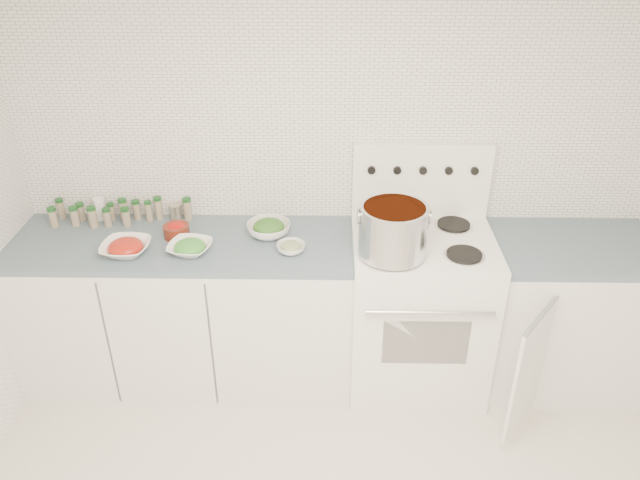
{
  "coord_description": "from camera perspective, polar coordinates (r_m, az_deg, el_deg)",
  "views": [
    {
      "loc": [
        -0.03,
        -1.7,
        2.58
      ],
      "look_at": [
        -0.08,
        1.14,
        0.95
      ],
      "focal_mm": 35.0,
      "sensor_mm": 36.0,
      "label": 1
    }
  ],
  "objects": [
    {
      "name": "counter_left",
      "position": [
        3.68,
        -11.81,
        -6.22
      ],
      "size": [
        1.85,
        0.62,
        0.9
      ],
      "color": "white",
      "rests_on": "ground"
    },
    {
      "name": "stock_pot",
      "position": [
        3.11,
        6.72,
        1.04
      ],
      "size": [
        0.36,
        0.34,
        0.26
      ],
      "rotation": [
        0.0,
        0.0,
        -0.16
      ],
      "color": "silver",
      "rests_on": "stove"
    },
    {
      "name": "bowl_snowpea",
      "position": [
        3.31,
        -11.81,
        -0.65
      ],
      "size": [
        0.26,
        0.26,
        0.07
      ],
      "color": "white",
      "rests_on": "counter_left"
    },
    {
      "name": "bowl_broccoli",
      "position": [
        3.41,
        -4.71,
        1.08
      ],
      "size": [
        0.31,
        0.31,
        0.09
      ],
      "color": "white",
      "rests_on": "counter_left"
    },
    {
      "name": "counter_right",
      "position": [
        3.83,
        21.25,
        -6.29
      ],
      "size": [
        0.89,
        0.94,
        0.9
      ],
      "color": "white",
      "rests_on": "ground"
    },
    {
      "name": "spice_cluster",
      "position": [
        3.71,
        -18.35,
        2.41
      ],
      "size": [
        0.78,
        0.16,
        0.14
      ],
      "color": "gray",
      "rests_on": "counter_left"
    },
    {
      "name": "bowl_pepper",
      "position": [
        3.47,
        -12.99,
        0.9
      ],
      "size": [
        0.14,
        0.14,
        0.09
      ],
      "color": "#5B1B0F",
      "rests_on": "counter_left"
    },
    {
      "name": "stove",
      "position": [
        3.6,
        8.95,
        -5.93
      ],
      "size": [
        0.76,
        0.7,
        1.36
      ],
      "color": "white",
      "rests_on": "ground"
    },
    {
      "name": "salt_canister",
      "position": [
        3.77,
        -19.48,
        2.72
      ],
      "size": [
        0.07,
        0.07,
        0.13
      ],
      "primitive_type": "cylinder",
      "rotation": [
        0.0,
        0.0,
        -0.03
      ],
      "color": "white",
      "rests_on": "counter_left"
    },
    {
      "name": "bowl_zucchini",
      "position": [
        3.25,
        -2.68,
        -0.67
      ],
      "size": [
        0.18,
        0.18,
        0.06
      ],
      "color": "white",
      "rests_on": "counter_left"
    },
    {
      "name": "bowl_tomato",
      "position": [
        3.38,
        -17.34,
        -0.66
      ],
      "size": [
        0.26,
        0.26,
        0.08
      ],
      "color": "white",
      "rests_on": "counter_left"
    },
    {
      "name": "tin_can",
      "position": [
        3.66,
        -13.06,
        2.52
      ],
      "size": [
        0.08,
        0.08,
        0.09
      ],
      "primitive_type": "cylinder",
      "rotation": [
        0.0,
        0.0,
        -0.29
      ],
      "color": "#A29C89",
      "rests_on": "counter_left"
    },
    {
      "name": "room_walls",
      "position": [
        1.98,
        1.61,
        -1.07
      ],
      "size": [
        3.54,
        3.04,
        2.52
      ],
      "color": "white",
      "rests_on": "ground"
    }
  ]
}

